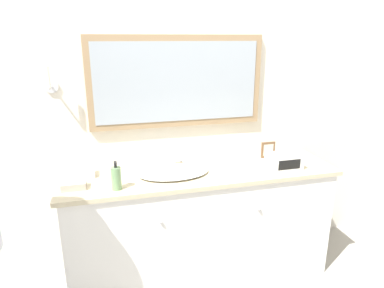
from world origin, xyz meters
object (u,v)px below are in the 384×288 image
Objects in this scene: appliance_box at (284,161)px; picture_frame at (268,150)px; soap_bottle at (116,178)px; sink_basin at (173,171)px.

appliance_box is 1.86× the size of picture_frame.
soap_bottle is 0.80× the size of appliance_box.
picture_frame is (0.79, 0.15, 0.04)m from sink_basin.
soap_bottle reaches higher than appliance_box.
picture_frame is at bearing 91.74° from appliance_box.
appliance_box is 0.24m from picture_frame.
sink_basin is 0.80m from picture_frame.
picture_frame is at bearing 10.54° from sink_basin.
sink_basin is at bearing 21.81° from soap_bottle.
sink_basin reaches higher than soap_bottle.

